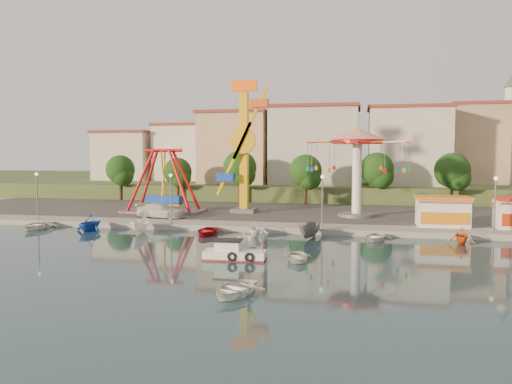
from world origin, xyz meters
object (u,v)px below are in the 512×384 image
(kamikaze_tower, at_px, (245,149))
(rowboat_a, at_px, (297,257))
(pirate_ship_ride, at_px, (164,182))
(skiff, at_px, (242,246))
(wave_swinger, at_px, (357,152))
(cabin_motorboat, at_px, (233,254))
(van, at_px, (161,211))

(kamikaze_tower, height_order, rowboat_a, kamikaze_tower)
(pirate_ship_ride, distance_m, skiff, 26.36)
(kamikaze_tower, height_order, wave_swinger, kamikaze_tower)
(cabin_motorboat, bearing_deg, wave_swinger, 65.98)
(wave_swinger, height_order, cabin_motorboat, wave_swinger)
(wave_swinger, distance_m, skiff, 24.60)
(pirate_ship_ride, height_order, wave_swinger, wave_swinger)
(kamikaze_tower, xyz_separation_m, van, (-8.38, -7.02, -7.13))
(wave_swinger, xyz_separation_m, skiff, (-8.69, -21.77, -7.47))
(pirate_ship_ride, relative_size, wave_swinger, 0.86)
(pirate_ship_ride, height_order, cabin_motorboat, pirate_ship_ride)
(rowboat_a, height_order, skiff, skiff)
(pirate_ship_ride, xyz_separation_m, van, (1.81, -5.27, -2.96))
(wave_swinger, xyz_separation_m, rowboat_a, (-4.11, -23.09, -7.85))
(cabin_motorboat, height_order, skiff, cabin_motorboat)
(wave_swinger, distance_m, rowboat_a, 24.73)
(wave_swinger, bearing_deg, rowboat_a, -100.09)
(cabin_motorboat, distance_m, rowboat_a, 4.83)
(wave_swinger, bearing_deg, pirate_ship_ride, -178.70)
(wave_swinger, bearing_deg, cabin_motorboat, -110.77)
(rowboat_a, relative_size, skiff, 0.89)
(pirate_ship_ride, relative_size, van, 1.74)
(cabin_motorboat, distance_m, skiff, 1.78)
(pirate_ship_ride, distance_m, kamikaze_tower, 11.15)
(pirate_ship_ride, distance_m, cabin_motorboat, 27.70)
(kamikaze_tower, bearing_deg, van, -140.06)
(kamikaze_tower, xyz_separation_m, wave_swinger, (13.69, -1.20, -0.36))
(kamikaze_tower, bearing_deg, wave_swinger, -5.00)
(pirate_ship_ride, height_order, kamikaze_tower, kamikaze_tower)
(cabin_motorboat, bearing_deg, van, 123.36)
(cabin_motorboat, xyz_separation_m, rowboat_a, (4.81, 0.42, -0.09))
(skiff, relative_size, van, 0.65)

